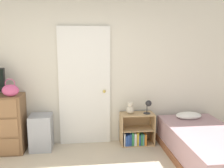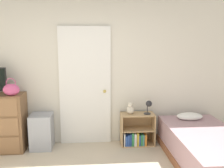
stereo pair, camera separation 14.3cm
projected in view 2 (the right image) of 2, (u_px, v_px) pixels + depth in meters
The scene contains 8 objects.
wall_back at pixel (87, 72), 4.39m from camera, with size 10.00×0.06×2.55m.
door_closed at pixel (85, 86), 4.37m from camera, with size 0.90×0.09×2.07m.
handbag at pixel (11, 89), 3.95m from camera, with size 0.26×0.14×0.28m.
storage_bin at pixel (42, 131), 4.26m from camera, with size 0.36×0.38×0.60m.
bookshelf at pixel (136, 133), 4.43m from camera, with size 0.59×0.32×0.56m.
teddy_bear at pixel (130, 109), 4.35m from camera, with size 0.14×0.14×0.21m.
desk_lamp at pixel (149, 105), 4.31m from camera, with size 0.14×0.13×0.24m.
bed at pixel (206, 149), 3.71m from camera, with size 1.01×1.94×0.59m.
Camera 2 is at (0.10, -2.23, 1.83)m, focal length 40.00 mm.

